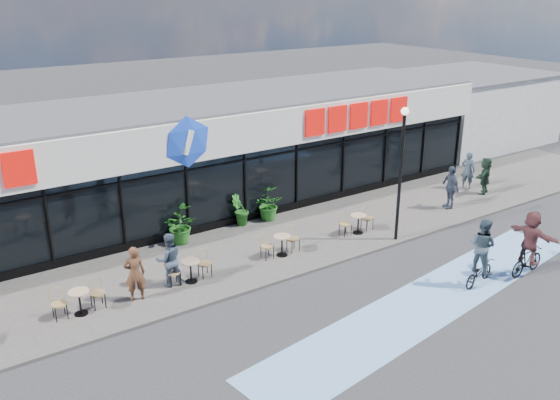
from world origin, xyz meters
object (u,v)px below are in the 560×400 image
Objects in this scene: pedestrian_b at (468,170)px; cyclist_a at (530,245)px; patron_right at (169,260)px; potted_plant_mid at (267,205)px; cyclist_b at (481,256)px; lamp_post at (401,163)px; potted_plant_left at (178,225)px; potted_plant_right at (240,210)px; pedestrian_a at (450,187)px; pedestrian_c at (485,176)px; patron_left at (135,273)px.

pedestrian_b is 0.77× the size of cyclist_a.
patron_right reaches higher than pedestrian_b.
potted_plant_mid is 0.57× the size of cyclist_b.
lamp_post is 8.38m from potted_plant_left.
lamp_post is at bearing 179.85° from patron_right.
potted_plant_right is at bearing 3.57° from potted_plant_left.
pedestrian_a is (11.05, -3.12, 0.25)m from potted_plant_left.
pedestrian_b is (6.93, 2.44, -2.11)m from lamp_post.
potted_plant_left is at bearing 148.09° from lamp_post.
pedestrian_c is at bearing -14.80° from potted_plant_right.
cyclist_a reaches higher than patron_left.
lamp_post reaches higher than potted_plant_right.
potted_plant_left is at bearing -88.83° from pedestrian_a.
cyclist_b reaches higher than patron_left.
potted_plant_mid is 0.73× the size of patron_left.
cyclist_b is (-7.12, -5.39, 0.04)m from pedestrian_c.
potted_plant_mid is 7.49m from patron_left.
patron_right reaches higher than patron_left.
pedestrian_c is (9.89, -2.86, 0.20)m from potted_plant_mid.
pedestrian_b is at bearing 132.59° from pedestrian_a.
potted_plant_mid is at bearing 108.53° from cyclist_b.
cyclist_b is at bearing -50.70° from potted_plant_left.
pedestrian_c is at bearing 37.14° from cyclist_b.
potted_plant_right is 0.56× the size of cyclist_a.
lamp_post is 8.83m from patron_right.
potted_plant_right is at bearing -94.58° from pedestrian_a.
potted_plant_mid is 10.29m from pedestrian_c.
patron_right is at bearing 147.32° from cyclist_b.
pedestrian_c is at bearing -16.12° from potted_plant_mid.
lamp_post reaches higher than pedestrian_a.
potted_plant_left is 0.60× the size of cyclist_a.
lamp_post reaches higher than potted_plant_mid.
cyclist_a is 1.93m from cyclist_b.
lamp_post is 9.98m from patron_left.
potted_plant_right is at bearing -136.97° from patron_left.
pedestrian_b is at bearing -163.12° from patron_left.
patron_right is (-4.33, -3.00, 0.25)m from potted_plant_right.
patron_left reaches higher than potted_plant_mid.
cyclist_b reaches higher than potted_plant_left.
patron_left is (-2.85, -3.12, 0.19)m from potted_plant_left.
potted_plant_left is at bearing 129.30° from cyclist_b.
patron_right is 15.43m from pedestrian_b.
patron_left is 1.01× the size of pedestrian_b.
pedestrian_b is at bearing 52.39° from cyclist_a.
potted_plant_left is 0.73× the size of pedestrian_a.
cyclist_b reaches higher than cyclist_a.
cyclist_a is at bearing 159.88° from patron_right.
potted_plant_left is 0.79× the size of pedestrian_b.
patron_right reaches higher than potted_plant_mid.
lamp_post is 4.42m from cyclist_b.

